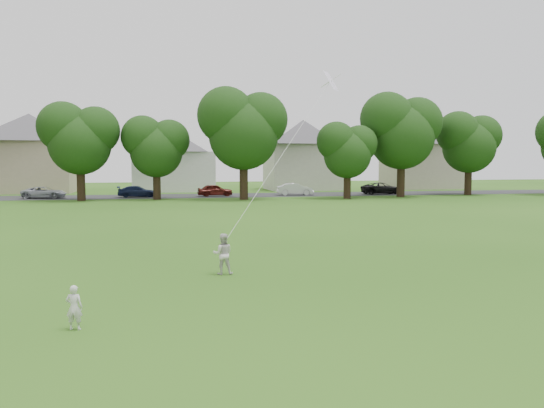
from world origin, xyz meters
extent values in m
plane|color=#254F12|center=(0.00, 0.00, 0.00)|extent=(160.00, 160.00, 0.00)
cube|color=#2D2D30|center=(0.00, 42.00, 0.01)|extent=(90.00, 7.00, 0.01)
imported|color=silver|center=(-2.97, -1.20, 0.47)|extent=(0.38, 0.29, 0.94)
imported|color=beige|center=(0.65, 3.62, 0.64)|extent=(0.67, 0.55, 1.28)
plane|color=white|center=(5.41, 7.73, 6.68)|extent=(0.89, 1.00, 0.78)
cylinder|color=white|center=(3.03, 5.68, 3.80)|extent=(0.01, 0.01, 8.53)
cylinder|color=black|center=(-8.41, 37.15, 1.70)|extent=(0.73, 0.73, 3.41)
cylinder|color=black|center=(-1.79, 37.41, 1.50)|extent=(0.70, 0.70, 2.99)
cylinder|color=black|center=(6.07, 35.75, 2.00)|extent=(0.78, 0.78, 4.00)
cylinder|color=black|center=(15.86, 35.10, 1.41)|extent=(0.68, 0.68, 2.81)
cylinder|color=black|center=(21.96, 36.49, 2.00)|extent=(0.78, 0.78, 4.00)
cylinder|color=black|center=(30.28, 37.97, 1.70)|extent=(0.73, 0.73, 3.39)
imported|color=#979AA5|center=(-12.33, 41.00, 0.56)|extent=(4.13, 2.17, 1.11)
imported|color=#111936|center=(-3.73, 41.00, 0.56)|extent=(3.86, 1.70, 1.10)
imported|color=#501510|center=(3.91, 41.00, 0.61)|extent=(3.64, 1.67, 1.21)
imported|color=silver|center=(12.25, 41.00, 0.63)|extent=(3.90, 1.68, 1.25)
imported|color=black|center=(21.93, 41.00, 0.63)|extent=(4.48, 2.15, 1.23)
cube|color=tan|center=(-16.00, 52.00, 2.88)|extent=(9.49, 7.59, 5.75)
pyramid|color=#4D4A4F|center=(-16.00, 52.00, 8.92)|extent=(13.69, 13.69, 3.16)
cube|color=white|center=(0.00, 52.00, 2.32)|extent=(9.36, 7.48, 4.64)
pyramid|color=#4D4A4F|center=(0.00, 52.00, 7.19)|extent=(13.50, 13.50, 2.55)
cube|color=beige|center=(16.00, 52.00, 2.81)|extent=(8.89, 7.26, 5.62)
pyramid|color=#4D4A4F|center=(16.00, 52.00, 8.71)|extent=(12.83, 12.83, 3.09)
cube|color=#B2A593|center=(32.00, 52.00, 2.85)|extent=(8.67, 7.29, 5.71)
pyramid|color=#4D4A4F|center=(32.00, 52.00, 8.84)|extent=(12.51, 12.51, 3.14)
camera|label=1|loc=(-1.09, -12.59, 3.49)|focal=35.00mm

